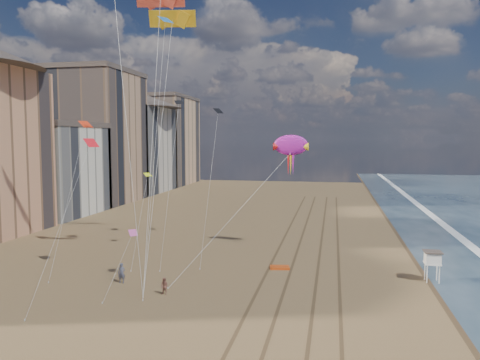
{
  "coord_description": "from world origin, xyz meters",
  "views": [
    {
      "loc": [
        5.46,
        -23.06,
        13.9
      ],
      "look_at": [
        -4.39,
        26.0,
        9.5
      ],
      "focal_mm": 35.0,
      "sensor_mm": 36.0,
      "label": 1
    }
  ],
  "objects_px": {
    "show_kite": "(291,145)",
    "kite_flyer_b": "(164,286)",
    "grounded_kite": "(280,267)",
    "kite_flyer_a": "(122,273)",
    "lifeguard_stand": "(433,258)"
  },
  "relations": [
    {
      "from": "show_kite",
      "to": "kite_flyer_b",
      "type": "bearing_deg",
      "value": -118.1
    },
    {
      "from": "show_kite",
      "to": "kite_flyer_b",
      "type": "height_order",
      "value": "show_kite"
    },
    {
      "from": "grounded_kite",
      "to": "kite_flyer_a",
      "type": "xyz_separation_m",
      "value": [
        -14.43,
        -8.05,
        0.86
      ]
    },
    {
      "from": "kite_flyer_a",
      "to": "kite_flyer_b",
      "type": "relative_size",
      "value": 1.25
    },
    {
      "from": "kite_flyer_a",
      "to": "show_kite",
      "type": "bearing_deg",
      "value": 42.05
    },
    {
      "from": "lifeguard_stand",
      "to": "kite_flyer_a",
      "type": "bearing_deg",
      "value": -167.84
    },
    {
      "from": "grounded_kite",
      "to": "kite_flyer_b",
      "type": "relative_size",
      "value": 1.32
    },
    {
      "from": "show_kite",
      "to": "kite_flyer_a",
      "type": "distance_m",
      "value": 24.57
    },
    {
      "from": "lifeguard_stand",
      "to": "kite_flyer_a",
      "type": "xyz_separation_m",
      "value": [
        -29.53,
        -6.36,
        -1.35
      ]
    },
    {
      "from": "lifeguard_stand",
      "to": "grounded_kite",
      "type": "distance_m",
      "value": 15.35
    },
    {
      "from": "grounded_kite",
      "to": "show_kite",
      "type": "bearing_deg",
      "value": 77.03
    },
    {
      "from": "lifeguard_stand",
      "to": "show_kite",
      "type": "distance_m",
      "value": 20.34
    },
    {
      "from": "show_kite",
      "to": "kite_flyer_a",
      "type": "bearing_deg",
      "value": -133.98
    },
    {
      "from": "lifeguard_stand",
      "to": "grounded_kite",
      "type": "height_order",
      "value": "lifeguard_stand"
    },
    {
      "from": "grounded_kite",
      "to": "kite_flyer_b",
      "type": "height_order",
      "value": "kite_flyer_b"
    }
  ]
}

